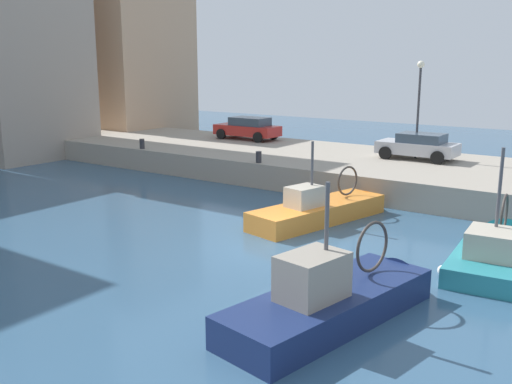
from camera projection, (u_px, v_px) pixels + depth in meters
name	position (u px, v px, depth m)	size (l,w,h in m)	color
water_surface	(280.00, 247.00, 19.17)	(80.00, 80.00, 0.00)	#335675
quay_wall	(409.00, 175.00, 28.20)	(9.00, 56.00, 1.20)	#9E9384
fishing_boat_orange	(324.00, 218.00, 22.46)	(7.08, 3.11, 3.89)	orange
fishing_boat_navy	(338.00, 312.00, 13.92)	(6.96, 3.04, 4.25)	navy
fishing_boat_teal	(496.00, 259.00, 17.65)	(5.98, 2.54, 4.58)	teal
parked_car_silver	(418.00, 146.00, 28.94)	(1.98, 3.87, 1.32)	#B7B7BC
parked_car_red	(248.00, 128.00, 36.39)	(1.89, 4.19, 1.39)	red
mooring_bollard_south	(259.00, 157.00, 28.08)	(0.28, 0.28, 0.55)	#2D2D33
mooring_bollard_mid	(142.00, 144.00, 32.58)	(0.28, 0.28, 0.55)	#2D2D33
quay_streetlamp	(419.00, 93.00, 28.69)	(0.36, 0.36, 4.83)	#38383D
waterfront_building_west_mid	(8.00, 14.00, 36.00)	(7.31, 7.97, 17.65)	#A39384
waterfront_building_east	(126.00, 58.00, 44.27)	(7.93, 7.99, 12.51)	tan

